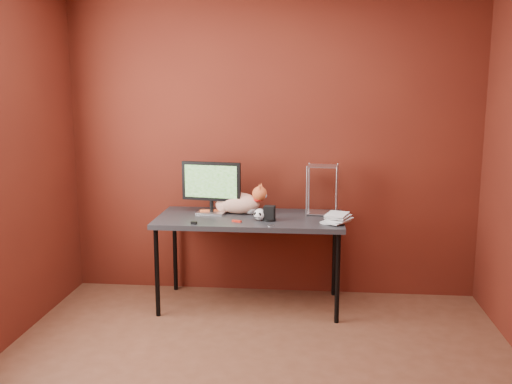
# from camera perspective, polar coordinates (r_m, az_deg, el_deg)

# --- Properties ---
(room) EXTENTS (3.52, 3.52, 2.61)m
(room) POSITION_cam_1_polar(r_m,az_deg,el_deg) (3.14, -0.56, 4.26)
(room) COLOR #532D1C
(room) RESTS_ON ground
(desk) EXTENTS (1.50, 0.70, 0.75)m
(desk) POSITION_cam_1_polar(r_m,az_deg,el_deg) (4.62, -0.61, -3.11)
(desk) COLOR black
(desk) RESTS_ON ground
(monitor) EXTENTS (0.50, 0.19, 0.43)m
(monitor) POSITION_cam_1_polar(r_m,az_deg,el_deg) (4.70, -4.50, 0.71)
(monitor) COLOR #B5B5BA
(monitor) RESTS_ON desk
(cat) EXTENTS (0.56, 0.26, 0.26)m
(cat) POSITION_cam_1_polar(r_m,az_deg,el_deg) (4.73, -1.79, -1.07)
(cat) COLOR #CD5D2B
(cat) RESTS_ON desk
(skull_mug) EXTENTS (0.10, 0.10, 0.09)m
(skull_mug) POSITION_cam_1_polar(r_m,az_deg,el_deg) (4.48, 0.38, -2.26)
(skull_mug) COLOR white
(skull_mug) RESTS_ON desk
(speaker) EXTENTS (0.10, 0.10, 0.12)m
(speaker) POSITION_cam_1_polar(r_m,az_deg,el_deg) (4.47, 1.35, -2.20)
(speaker) COLOR black
(speaker) RESTS_ON desk
(book_stack) EXTENTS (0.25, 0.26, 0.84)m
(book_stack) POSITION_cam_1_polar(r_m,az_deg,el_deg) (4.42, 7.40, 2.36)
(book_stack) COLOR beige
(book_stack) RESTS_ON desk
(wire_rack) EXTENTS (0.25, 0.21, 0.41)m
(wire_rack) POSITION_cam_1_polar(r_m,az_deg,el_deg) (4.71, 6.65, 0.25)
(wire_rack) COLOR #B5B5BA
(wire_rack) RESTS_ON desk
(pocket_knife) EXTENTS (0.08, 0.05, 0.02)m
(pocket_knife) POSITION_cam_1_polar(r_m,az_deg,el_deg) (4.44, -1.94, -2.93)
(pocket_knife) COLOR #B31A0D
(pocket_knife) RESTS_ON desk
(black_gadget) EXTENTS (0.05, 0.04, 0.02)m
(black_gadget) POSITION_cam_1_polar(r_m,az_deg,el_deg) (4.39, -6.23, -3.09)
(black_gadget) COLOR black
(black_gadget) RESTS_ON desk
(washer) EXTENTS (0.05, 0.05, 0.00)m
(washer) POSITION_cam_1_polar(r_m,az_deg,el_deg) (4.32, 1.48, -3.39)
(washer) COLOR #B5B5BA
(washer) RESTS_ON desk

